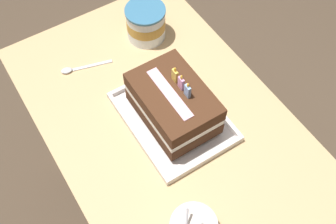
{
  "coord_description": "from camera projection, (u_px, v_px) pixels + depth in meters",
  "views": [
    {
      "loc": [
        0.56,
        -0.33,
        1.73
      ],
      "look_at": [
        0.01,
        0.01,
        0.73
      ],
      "focal_mm": 44.36,
      "sensor_mm": 36.0,
      "label": 1
    }
  ],
  "objects": [
    {
      "name": "ground_plane",
      "position": [
        165.0,
        202.0,
        1.8
      ],
      "size": [
        8.0,
        8.0,
        0.0
      ],
      "primitive_type": "plane",
      "color": "#4C3D2D"
    },
    {
      "name": "dining_table",
      "position": [
        163.0,
        136.0,
        1.31
      ],
      "size": [
        1.01,
        0.65,
        0.7
      ],
      "color": "tan",
      "rests_on": "ground_plane"
    },
    {
      "name": "foil_tray",
      "position": [
        173.0,
        118.0,
        1.2
      ],
      "size": [
        0.34,
        0.25,
        0.02
      ],
      "color": "silver",
      "rests_on": "dining_table"
    },
    {
      "name": "birthday_cake",
      "position": [
        173.0,
        103.0,
        1.14
      ],
      "size": [
        0.25,
        0.17,
        0.17
      ],
      "color": "#482A18",
      "rests_on": "foil_tray"
    },
    {
      "name": "ice_cream_tub",
      "position": [
        146.0,
        23.0,
        1.34
      ],
      "size": [
        0.13,
        0.13,
        0.12
      ],
      "color": "white",
      "rests_on": "dining_table"
    },
    {
      "name": "serving_spoon_near_tray",
      "position": [
        74.0,
        69.0,
        1.3
      ],
      "size": [
        0.06,
        0.16,
        0.01
      ],
      "color": "silver",
      "rests_on": "dining_table"
    }
  ]
}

